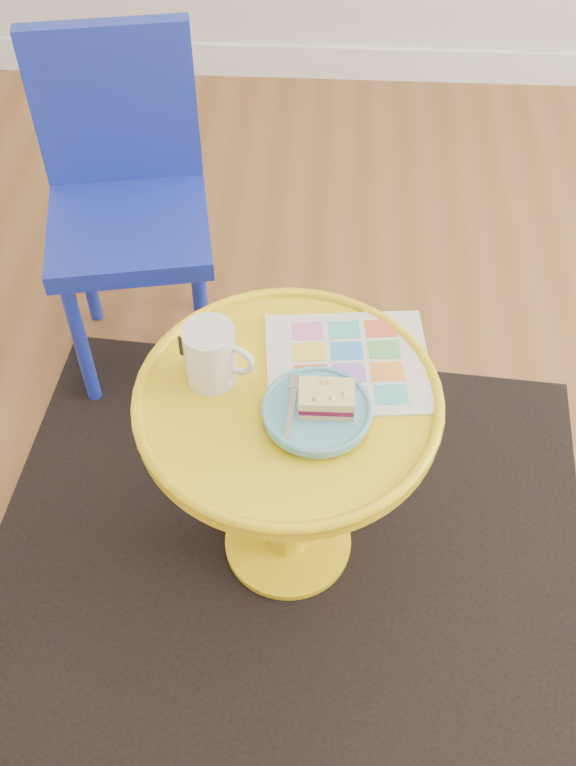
{
  "coord_description": "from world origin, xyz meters",
  "views": [
    {
      "loc": [
        -0.68,
        -0.91,
        1.68
      ],
      "look_at": [
        -0.73,
        0.03,
        0.56
      ],
      "focal_mm": 40.0,
      "sensor_mm": 36.0,
      "label": 1
    }
  ],
  "objects_px": {
    "side_table": "(288,446)",
    "newspaper": "(348,363)",
    "mug": "(212,354)",
    "chair": "(126,190)",
    "plate": "(317,411)"
  },
  "relations": [
    {
      "from": "side_table",
      "to": "newspaper",
      "type": "relative_size",
      "value": 1.85
    },
    {
      "from": "mug",
      "to": "side_table",
      "type": "bearing_deg",
      "value": 1.76
    },
    {
      "from": "newspaper",
      "to": "plate",
      "type": "bearing_deg",
      "value": -118.06
    },
    {
      "from": "side_table",
      "to": "chair",
      "type": "relative_size",
      "value": 0.66
    },
    {
      "from": "chair",
      "to": "mug",
      "type": "xyz_separation_m",
      "value": [
        0.27,
        -0.59,
        0.11
      ]
    },
    {
      "from": "chair",
      "to": "plate",
      "type": "distance_m",
      "value": 0.82
    },
    {
      "from": "side_table",
      "to": "plate",
      "type": "xyz_separation_m",
      "value": [
        0.05,
        -0.04,
        0.16
      ]
    },
    {
      "from": "newspaper",
      "to": "plate",
      "type": "height_order",
      "value": "plate"
    },
    {
      "from": "chair",
      "to": "newspaper",
      "type": "height_order",
      "value": "chair"
    },
    {
      "from": "side_table",
      "to": "mug",
      "type": "distance_m",
      "value": 0.25
    },
    {
      "from": "chair",
      "to": "side_table",
      "type": "bearing_deg",
      "value": -67.54
    },
    {
      "from": "chair",
      "to": "mug",
      "type": "distance_m",
      "value": 0.66
    },
    {
      "from": "mug",
      "to": "plate",
      "type": "height_order",
      "value": "mug"
    },
    {
      "from": "side_table",
      "to": "mug",
      "type": "height_order",
      "value": "mug"
    },
    {
      "from": "side_table",
      "to": "mug",
      "type": "relative_size",
      "value": 4.28
    }
  ]
}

